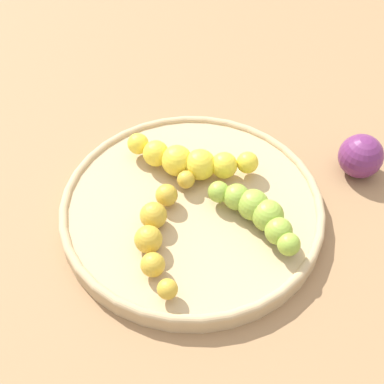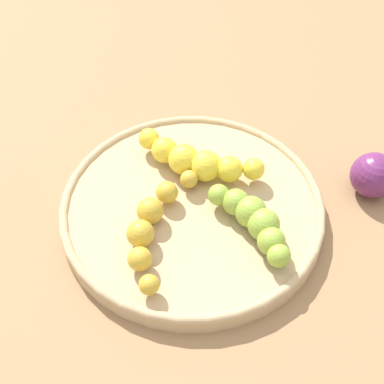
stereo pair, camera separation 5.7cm
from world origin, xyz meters
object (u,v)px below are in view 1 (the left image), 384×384
Objects in this scene: banana_spotted at (158,228)px; plum_purple at (361,156)px; fruit_bowl at (192,207)px; banana_green at (258,212)px; banana_yellow at (189,160)px.

plum_purple is (0.14, 0.21, -0.01)m from banana_spotted.
banana_green is at bearing 9.36° from fruit_bowl.
banana_spotted is at bearing -97.25° from fruit_bowl.
banana_spotted is at bearing -124.13° from plum_purple.
banana_yellow is 0.10m from banana_green.
banana_yellow is 1.28× the size of banana_green.
plum_purple reaches higher than banana_spotted.
banana_green is at bearing 57.31° from banana_yellow.
banana_green is 0.16m from plum_purple.
plum_purple is at bearing -8.29° from banana_green.
fruit_bowl is at bearing 115.06° from banana_green.
plum_purple reaches higher than fruit_bowl.
banana_yellow is (-0.03, 0.04, 0.02)m from fruit_bowl.
banana_yellow is 1.00× the size of banana_spotted.
plum_purple is at bearing 48.85° from fruit_bowl.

